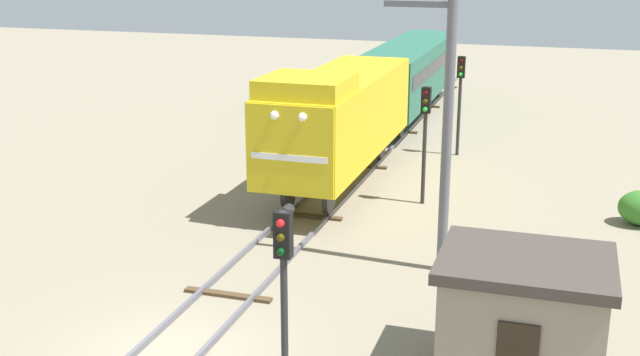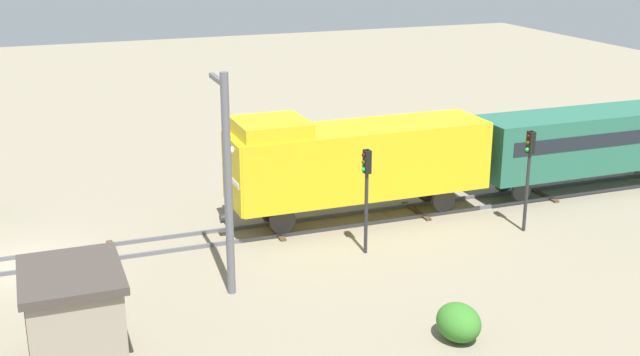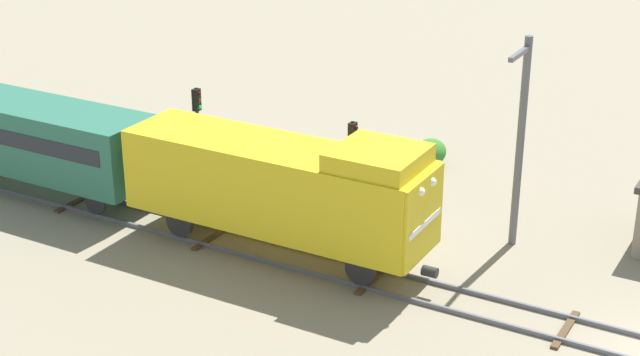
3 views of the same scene
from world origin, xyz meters
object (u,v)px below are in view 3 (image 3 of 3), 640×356
locomotive (281,184)px  traffic_signal_mid (353,155)px  catenary_mast (520,138)px  passenger_car_leading (1,127)px  traffic_signal_far (198,120)px

locomotive → traffic_signal_mid: bearing=-15.9°
locomotive → catenary_mast: catenary_mast is taller
passenger_car_leading → catenary_mast: bearing=-76.2°
traffic_signal_mid → passenger_car_leading: bearing=103.4°
catenary_mast → traffic_signal_mid: bearing=105.0°
traffic_signal_far → locomotive: bearing=-120.4°
traffic_signal_far → catenary_mast: 12.97m
traffic_signal_mid → traffic_signal_far: size_ratio=0.97×
traffic_signal_far → passenger_car_leading: bearing=116.6°
locomotive → traffic_signal_mid: 3.54m
traffic_signal_mid → catenary_mast: catenary_mast is taller
passenger_car_leading → traffic_signal_mid: bearing=-76.6°
locomotive → traffic_signal_far: size_ratio=2.72×
locomotive → catenary_mast: 8.45m
passenger_car_leading → catenary_mast: (4.94, -20.06, 1.58)m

